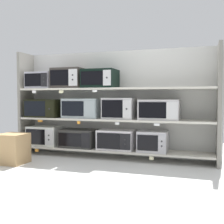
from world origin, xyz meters
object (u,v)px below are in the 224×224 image
Objects in this scene: microwave_7 at (159,110)px; microwave_5 at (82,108)px; shipping_carton at (13,149)px; microwave_9 at (69,78)px; microwave_10 at (100,79)px; microwave_2 at (116,140)px; microwave_4 at (46,108)px; microwave_3 at (153,141)px; microwave_6 at (119,108)px; microwave_1 at (79,138)px; microwave_8 at (42,81)px; microwave_0 at (45,136)px.

microwave_5 is at bearing 180.00° from microwave_7.
microwave_9 is at bearing 56.75° from shipping_carton.
microwave_10 is at bearing 179.99° from microwave_7.
microwave_2 is 1.31m from microwave_4.
microwave_3 is at bearing 0.01° from microwave_4.
microwave_6 reaches higher than microwave_2.
microwave_2 is at bearing 0.00° from microwave_4.
microwave_1 is 1.01× the size of microwave_2.
microwave_7 is 1.33× the size of microwave_8.
microwave_10 reaches higher than microwave_4.
microwave_2 is at bearing -0.02° from microwave_5.
microwave_9 reaches higher than microwave_1.
microwave_4 is 0.94m from shipping_carton.
microwave_4 is at bearing -179.97° from microwave_9.
microwave_0 is at bearing -179.99° from microwave_3.
microwave_10 is at bearing 179.92° from microwave_2.
microwave_2 is at bearing -0.08° from microwave_10.
microwave_0 is 1.12× the size of microwave_6.
shipping_carton is (-1.29, -0.76, -0.08)m from microwave_2.
microwave_2 is 1.59m from microwave_8.
microwave_0 is 1.95m from microwave_7.
microwave_2 is 0.96× the size of microwave_7.
microwave_2 is 0.96m from microwave_10.
microwave_9 reaches higher than microwave_8.
microwave_0 is 1.35m from microwave_10.
microwave_0 is at bearing 180.00° from microwave_2.
microwave_1 is 0.48m from microwave_5.
microwave_2 is 0.48m from microwave_6.
microwave_4 is at bearing -179.96° from microwave_1.
microwave_0 is at bearing 179.76° from microwave_4.
microwave_1 is 0.97m from microwave_9.
microwave_7 is at bearing 0.01° from microwave_2.
microwave_10 is (0.53, 0.00, -0.02)m from microwave_9.
microwave_1 is 1.31× the size of microwave_3.
shipping_carton is (0.00, -0.76, -1.00)m from microwave_8.
microwave_5 is at bearing 46.27° from shipping_carton.
microwave_10 is 1.63m from shipping_carton.
microwave_9 reaches higher than microwave_7.
microwave_3 reaches higher than shipping_carton.
shipping_carton is at bearing -131.11° from microwave_1.
microwave_6 reaches higher than microwave_5.
microwave_9 is at bearing -179.95° from microwave_1.
microwave_6 is at bearing -0.01° from microwave_8.
microwave_9 is (0.43, 0.00, 0.48)m from microwave_4.
microwave_1 is 1.18× the size of microwave_6.
microwave_9 is (-0.79, 0.00, 0.95)m from microwave_2.
microwave_10 is at bearing 179.99° from microwave_3.
microwave_1 is 1.14m from microwave_8.
microwave_6 reaches higher than microwave_1.
microwave_2 is at bearing 30.44° from shipping_carton.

